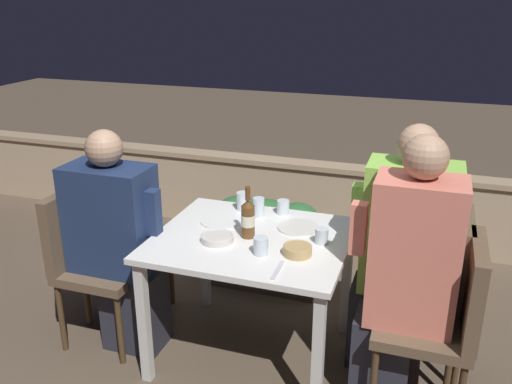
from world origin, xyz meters
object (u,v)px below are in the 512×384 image
object	(u,v)px
person_coral_top	(405,278)
person_green_blouse	(400,253)
beer_bottle	(248,218)
person_navy_jumper	(119,243)
chair_left_far	(112,232)
chair_left_near	(89,251)
chair_right_far	(439,280)
chair_right_near	(447,312)

from	to	relation	value
person_coral_top	person_green_blouse	xyz separation A→B (m)	(-0.04, 0.28, -0.02)
person_coral_top	beer_bottle	distance (m)	0.80
person_navy_jumper	person_coral_top	xyz separation A→B (m)	(1.47, -0.01, 0.06)
chair_left_far	person_coral_top	size ratio (longest dim) A/B	0.66
chair_left_near	person_coral_top	distance (m)	1.67
person_navy_jumper	chair_right_far	bearing A→B (deg)	9.65
chair_left_near	chair_right_far	bearing A→B (deg)	8.62
person_coral_top	chair_left_near	bearing A→B (deg)	179.77
chair_left_far	chair_right_near	xyz separation A→B (m)	(1.88, -0.26, 0.00)
chair_right_near	chair_right_far	world-z (taller)	same
chair_right_near	chair_right_far	xyz separation A→B (m)	(-0.04, 0.28, 0.00)
chair_right_far	beer_bottle	distance (m)	0.99
person_coral_top	beer_bottle	world-z (taller)	person_coral_top
beer_bottle	person_navy_jumper	bearing A→B (deg)	-170.59
chair_left_near	person_coral_top	bearing A→B (deg)	-0.23
beer_bottle	person_green_blouse	bearing A→B (deg)	12.32
person_coral_top	chair_right_far	xyz separation A→B (m)	(0.15, 0.28, -0.14)
chair_left_far	person_navy_jumper	bearing A→B (deg)	-49.62
person_navy_jumper	chair_right_near	bearing A→B (deg)	-0.23
chair_left_near	person_coral_top	xyz separation A→B (m)	(1.67, -0.01, 0.14)
person_coral_top	person_green_blouse	world-z (taller)	person_coral_top
chair_left_far	person_coral_top	distance (m)	1.71
chair_right_far	chair_right_near	bearing A→B (deg)	-82.01
person_navy_jumper	chair_left_far	bearing A→B (deg)	130.38
chair_right_near	person_green_blouse	world-z (taller)	person_green_blouse
chair_right_near	person_green_blouse	size ratio (longest dim) A/B	0.67
chair_left_near	chair_right_far	distance (m)	1.84
person_green_blouse	chair_left_far	bearing A→B (deg)	-179.22
chair_right_near	chair_left_far	bearing A→B (deg)	172.11
person_navy_jumper	person_coral_top	bearing A→B (deg)	-0.27
person_coral_top	chair_right_far	size ratio (longest dim) A/B	1.51
person_navy_jumper	person_green_blouse	size ratio (longest dim) A/B	0.94
chair_left_far	chair_right_far	bearing A→B (deg)	0.70
person_green_blouse	beer_bottle	size ratio (longest dim) A/B	4.85
chair_right_far	beer_bottle	world-z (taller)	beer_bottle
chair_left_near	beer_bottle	distance (m)	0.93
chair_left_far	beer_bottle	bearing A→B (deg)	-8.78
chair_left_far	beer_bottle	size ratio (longest dim) A/B	3.26
chair_right_near	person_coral_top	world-z (taller)	person_coral_top
chair_right_near	person_green_blouse	bearing A→B (deg)	129.62
chair_right_near	beer_bottle	world-z (taller)	beer_bottle
chair_left_near	chair_right_far	size ratio (longest dim) A/B	1.00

